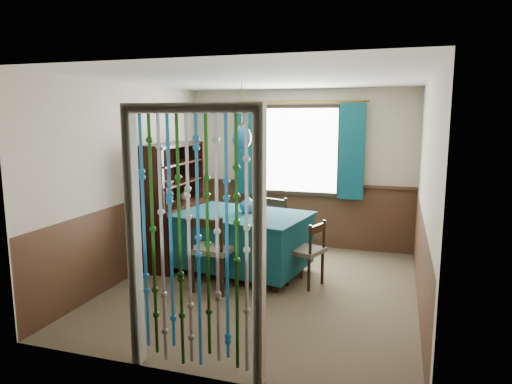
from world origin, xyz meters
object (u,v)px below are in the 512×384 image
(chair_far, at_px, (269,227))
(vase_sideboard, at_px, (185,194))
(dining_table, at_px, (242,239))
(chair_right, at_px, (307,251))
(bowl_shelf, at_px, (168,182))
(chair_left, at_px, (177,231))
(pendant_lamp, at_px, (242,138))
(sideboard, at_px, (173,221))
(vase_table, at_px, (248,204))
(chair_near, at_px, (213,250))

(chair_far, height_order, vase_sideboard, vase_sideboard)
(dining_table, relative_size, chair_right, 2.27)
(dining_table, height_order, bowl_shelf, bowl_shelf)
(chair_left, relative_size, pendant_lamp, 1.02)
(sideboard, bearing_deg, bowl_shelf, -77.62)
(chair_far, distance_m, vase_sideboard, 1.34)
(dining_table, height_order, chair_far, chair_far)
(dining_table, xyz_separation_m, pendant_lamp, (0.00, -0.00, 1.34))
(pendant_lamp, height_order, vase_table, pendant_lamp)
(chair_near, distance_m, sideboard, 1.33)
(bowl_shelf, bearing_deg, chair_right, -4.22)
(chair_far, height_order, sideboard, sideboard)
(vase_sideboard, bearing_deg, sideboard, -101.77)
(chair_near, distance_m, vase_table, 0.91)
(dining_table, height_order, vase_table, vase_table)
(dining_table, relative_size, chair_near, 1.96)
(chair_far, bearing_deg, chair_near, 97.18)
(chair_left, xyz_separation_m, sideboard, (-0.09, 0.06, 0.13))
(chair_far, bearing_deg, dining_table, 96.16)
(vase_table, bearing_deg, chair_right, -18.07)
(pendant_lamp, relative_size, vase_table, 3.88)
(chair_far, relative_size, sideboard, 0.53)
(vase_sideboard, bearing_deg, chair_far, 11.71)
(chair_left, distance_m, pendant_lamp, 1.70)
(chair_right, bearing_deg, sideboard, 99.60)
(sideboard, relative_size, vase_sideboard, 9.43)
(chair_near, xyz_separation_m, vase_sideboard, (-0.93, 1.17, 0.44))
(vase_table, distance_m, vase_sideboard, 1.18)
(chair_right, bearing_deg, bowl_shelf, 105.87)
(chair_near, xyz_separation_m, chair_far, (0.30, 1.43, -0.02))
(chair_right, relative_size, bowl_shelf, 4.31)
(chair_far, bearing_deg, vase_sideboard, 30.67)
(chair_far, distance_m, chair_left, 1.34)
(dining_table, relative_size, pendant_lamp, 2.19)
(dining_table, relative_size, sideboard, 1.09)
(chair_far, height_order, bowl_shelf, bowl_shelf)
(dining_table, height_order, pendant_lamp, pendant_lamp)
(chair_far, xyz_separation_m, chair_left, (-1.20, -0.60, -0.02))
(dining_table, xyz_separation_m, chair_right, (0.92, -0.19, -0.03))
(chair_near, xyz_separation_m, chair_right, (1.05, 0.51, -0.06))
(chair_left, relative_size, vase_table, 3.96)
(vase_table, distance_m, bowl_shelf, 1.15)
(chair_near, height_order, vase_table, vase_table)
(chair_far, distance_m, sideboard, 1.40)
(dining_table, xyz_separation_m, sideboard, (-1.12, 0.19, 0.13))
(pendant_lamp, bearing_deg, vase_sideboard, 155.90)
(sideboard, bearing_deg, chair_left, -35.96)
(chair_far, height_order, chair_right, chair_far)
(chair_near, distance_m, bowl_shelf, 1.33)
(dining_table, distance_m, pendant_lamp, 1.34)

